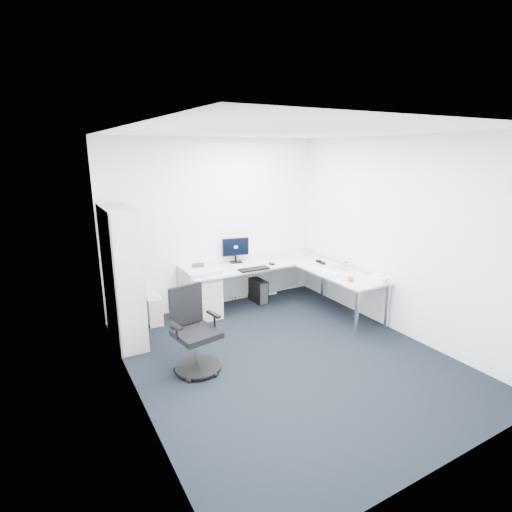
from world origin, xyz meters
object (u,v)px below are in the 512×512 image
l_desk (267,290)px  task_chair (196,332)px  bookshelf (122,277)px  laptop (344,261)px  monitor (236,250)px

l_desk → task_chair: 1.99m
bookshelf → laptop: 3.32m
bookshelf → task_chair: bearing=-65.2°
l_desk → bookshelf: bookshelf is taller
laptop → task_chair: bearing=-169.9°
task_chair → bookshelf: bearing=105.2°
l_desk → task_chair: task_chair is taller
bookshelf → monitor: (1.92, 0.53, 0.00)m
bookshelf → laptop: size_ratio=5.87×
task_chair → l_desk: bearing=25.3°
bookshelf → task_chair: size_ratio=1.83×
monitor → laptop: (1.35, -1.10, -0.10)m
l_desk → laptop: (1.09, -0.52, 0.46)m
bookshelf → task_chair: bookshelf is taller
task_chair → monitor: monitor is taller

